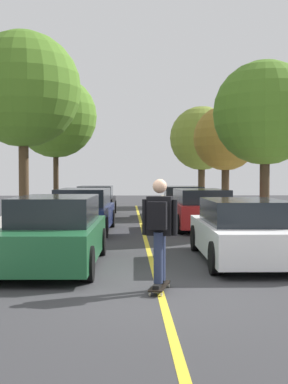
{
  "coord_description": "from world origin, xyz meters",
  "views": [
    {
      "loc": [
        -0.53,
        -8.25,
        1.89
      ],
      "look_at": [
        -0.0,
        8.22,
        1.36
      ],
      "focal_mm": 48.38,
      "sensor_mm": 36.0,
      "label": 1
    }
  ],
  "objects_px": {
    "skateboarder": "(159,225)",
    "street_tree_left_nearest": "(23,90)",
    "street_tree_right_near": "(226,139)",
    "parked_car_right_far": "(183,201)",
    "skateboard": "(160,286)",
    "parked_car_left_near": "(83,211)",
    "parked_car_left_far": "(96,201)",
    "street_tree_right_nearest": "(265,113)",
    "parked_car_left_nearest": "(56,232)",
    "parked_car_right_nearest": "(243,231)",
    "parked_car_right_near": "(200,209)",
    "street_tree_right_far": "(202,139)",
    "street_tree_left_near": "(56,117)"
  },
  "relations": [
    {
      "from": "parked_car_left_nearest",
      "to": "street_tree_right_nearest",
      "type": "distance_m",
      "value": 9.15
    },
    {
      "from": "parked_car_left_nearest",
      "to": "street_tree_left_near",
      "type": "distance_m",
      "value": 14.96
    },
    {
      "from": "parked_car_left_far",
      "to": "parked_car_right_near",
      "type": "bearing_deg",
      "value": -57.03
    },
    {
      "from": "parked_car_right_nearest",
      "to": "street_tree_right_nearest",
      "type": "distance_m",
      "value": 6.77
    },
    {
      "from": "parked_car_right_near",
      "to": "skateboarder",
      "type": "xyz_separation_m",
      "value": [
        -2.04,
        -9.73,
        0.38
      ]
    },
    {
      "from": "street_tree_right_nearest",
      "to": "skateboard",
      "type": "relative_size",
      "value": 6.34
    },
    {
      "from": "parked_car_left_near",
      "to": "street_tree_right_nearest",
      "type": "xyz_separation_m",
      "value": [
        5.99,
        -0.44,
        3.21
      ]
    },
    {
      "from": "parked_car_left_far",
      "to": "parked_car_right_far",
      "type": "bearing_deg",
      "value": -8.5
    },
    {
      "from": "parked_car_right_far",
      "to": "skateboard",
      "type": "bearing_deg",
      "value": -97.54
    },
    {
      "from": "parked_car_left_near",
      "to": "street_tree_right_near",
      "type": "distance_m",
      "value": 9.21
    },
    {
      "from": "parked_car_right_nearest",
      "to": "street_tree_left_near",
      "type": "height_order",
      "value": "street_tree_left_near"
    },
    {
      "from": "parked_car_left_near",
      "to": "parked_car_left_far",
      "type": "bearing_deg",
      "value": 90.02
    },
    {
      "from": "street_tree_right_nearest",
      "to": "skateboarder",
      "type": "bearing_deg",
      "value": -115.04
    },
    {
      "from": "parked_car_right_far",
      "to": "street_tree_right_nearest",
      "type": "bearing_deg",
      "value": -73.96
    },
    {
      "from": "parked_car_left_nearest",
      "to": "parked_car_right_far",
      "type": "bearing_deg",
      "value": 72.65
    },
    {
      "from": "street_tree_right_near",
      "to": "street_tree_left_nearest",
      "type": "bearing_deg",
      "value": -141.33
    },
    {
      "from": "parked_car_left_far",
      "to": "skateboarder",
      "type": "distance_m",
      "value": 16.09
    },
    {
      "from": "parked_car_right_far",
      "to": "street_tree_right_far",
      "type": "xyz_separation_m",
      "value": [
        1.96,
        7.7,
        3.43
      ]
    },
    {
      "from": "street_tree_left_nearest",
      "to": "skateboarder",
      "type": "relative_size",
      "value": 3.77
    },
    {
      "from": "street_tree_left_nearest",
      "to": "street_tree_left_near",
      "type": "height_order",
      "value": "street_tree_left_near"
    },
    {
      "from": "parked_car_right_far",
      "to": "street_tree_right_near",
      "type": "height_order",
      "value": "street_tree_right_near"
    },
    {
      "from": "skateboard",
      "to": "parked_car_right_near",
      "type": "bearing_deg",
      "value": 78.18
    },
    {
      "from": "parked_car_right_far",
      "to": "street_tree_left_nearest",
      "type": "distance_m",
      "value": 9.62
    },
    {
      "from": "street_tree_right_near",
      "to": "parked_car_right_nearest",
      "type": "bearing_deg",
      "value": -98.95
    },
    {
      "from": "parked_car_left_near",
      "to": "street_tree_left_nearest",
      "type": "distance_m",
      "value": 4.46
    },
    {
      "from": "parked_car_left_far",
      "to": "street_tree_right_nearest",
      "type": "bearing_deg",
      "value": -51.02
    },
    {
      "from": "parked_car_left_far",
      "to": "skateboarder",
      "type": "height_order",
      "value": "skateboarder"
    },
    {
      "from": "parked_car_left_nearest",
      "to": "street_tree_right_nearest",
      "type": "xyz_separation_m",
      "value": [
        6.0,
        6.12,
        3.21
      ]
    },
    {
      "from": "parked_car_right_far",
      "to": "skateboard",
      "type": "xyz_separation_m",
      "value": [
        -2.03,
        -15.32,
        -0.6
      ]
    },
    {
      "from": "parked_car_right_nearest",
      "to": "parked_car_right_near",
      "type": "distance_m",
      "value": 6.78
    },
    {
      "from": "street_tree_left_near",
      "to": "skateboarder",
      "type": "relative_size",
      "value": 3.79
    },
    {
      "from": "parked_car_left_nearest",
      "to": "parked_car_right_near",
      "type": "height_order",
      "value": "parked_car_left_nearest"
    },
    {
      "from": "parked_car_left_near",
      "to": "street_tree_right_near",
      "type": "relative_size",
      "value": 0.94
    },
    {
      "from": "parked_car_left_nearest",
      "to": "street_tree_left_nearest",
      "type": "relative_size",
      "value": 0.69
    },
    {
      "from": "street_tree_left_nearest",
      "to": "skateboarder",
      "type": "xyz_separation_m",
      "value": [
        3.96,
        -9.0,
        -3.64
      ]
    },
    {
      "from": "street_tree_right_near",
      "to": "skateboarder",
      "type": "bearing_deg",
      "value": -104.56
    },
    {
      "from": "parked_car_right_near",
      "to": "street_tree_left_near",
      "type": "height_order",
      "value": "street_tree_left_near"
    },
    {
      "from": "parked_car_left_nearest",
      "to": "street_tree_right_near",
      "type": "relative_size",
      "value": 0.91
    },
    {
      "from": "parked_car_right_nearest",
      "to": "parked_car_left_far",
      "type": "bearing_deg",
      "value": 107.25
    },
    {
      "from": "street_tree_right_far",
      "to": "skateboard",
      "type": "bearing_deg",
      "value": -99.82
    },
    {
      "from": "parked_car_left_near",
      "to": "parked_car_left_nearest",
      "type": "bearing_deg",
      "value": -90.02
    },
    {
      "from": "street_tree_left_nearest",
      "to": "street_tree_right_near",
      "type": "xyz_separation_m",
      "value": [
        7.95,
        6.37,
        -1.15
      ]
    },
    {
      "from": "parked_car_right_nearest",
      "to": "parked_car_right_near",
      "type": "bearing_deg",
      "value": 89.99
    },
    {
      "from": "skateboarder",
      "to": "street_tree_left_nearest",
      "type": "bearing_deg",
      "value": 113.76
    },
    {
      "from": "parked_car_left_near",
      "to": "skateboard",
      "type": "xyz_separation_m",
      "value": [
        2.01,
        -8.95,
        -0.62
      ]
    },
    {
      "from": "parked_car_left_far",
      "to": "street_tree_left_nearest",
      "type": "bearing_deg",
      "value": -105.71
    },
    {
      "from": "street_tree_right_far",
      "to": "skateboard",
      "type": "distance_m",
      "value": 23.7
    },
    {
      "from": "skateboard",
      "to": "street_tree_right_nearest",
      "type": "bearing_deg",
      "value": 64.92
    },
    {
      "from": "street_tree_left_nearest",
      "to": "street_tree_right_nearest",
      "type": "bearing_deg",
      "value": -3.27
    },
    {
      "from": "parked_car_right_far",
      "to": "street_tree_left_near",
      "type": "height_order",
      "value": "street_tree_left_near"
    }
  ]
}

